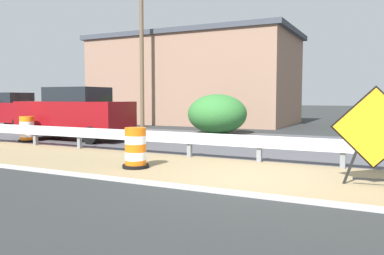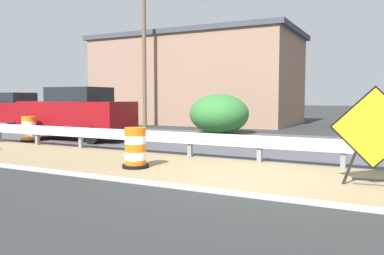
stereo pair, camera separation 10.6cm
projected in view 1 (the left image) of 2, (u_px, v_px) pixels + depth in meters
ground_plane at (247, 179)px, 8.08m from camera, size 160.00×160.00×0.00m
median_dirt_strip at (256, 174)px, 8.61m from camera, size 3.58×120.00×0.01m
far_lane_asphalt at (305, 146)px, 13.72m from camera, size 7.89×120.00×0.00m
curb_near_edge at (223, 193)px, 6.92m from camera, size 0.20×120.00×0.11m
guardrail_median at (343, 147)px, 9.22m from camera, size 0.18×47.31×0.71m
warning_sign_diamond at (375, 132)px, 7.41m from camera, size 0.24×1.59×1.93m
traffic_barrel_nearest at (136, 150)px, 9.38m from camera, size 0.64×0.64×0.98m
traffic_barrel_mid at (27, 130)px, 14.90m from camera, size 0.66×0.66×0.98m
car_lead_near_lane at (75, 114)px, 15.59m from camera, size 2.09×4.80×2.10m
car_distant_a at (12, 110)px, 22.12m from camera, size 2.07×4.76×1.97m
roadside_shop_near at (194, 80)px, 26.17m from camera, size 7.14×13.42×5.80m
utility_pole_near at (142, 55)px, 22.48m from camera, size 0.24×1.80×7.99m
bush_roadside at (217, 114)px, 18.24m from camera, size 2.77×2.77×1.86m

